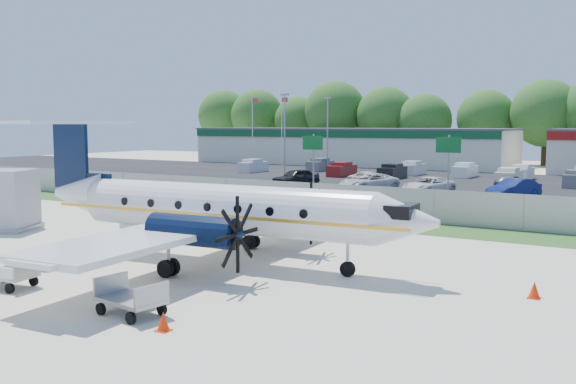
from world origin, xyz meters
The scene contains 30 objects.
ground centered at (0.00, 0.00, 0.00)m, with size 170.00×170.00×0.00m, color beige.
grass_verge centered at (0.00, 12.00, 0.01)m, with size 170.00×4.00×0.02m, color #2D561E.
access_road centered at (0.00, 19.00, 0.01)m, with size 170.00×8.00×0.02m, color black.
parking_lot centered at (0.00, 40.00, 0.01)m, with size 170.00×32.00×0.02m, color black.
perimeter_fence centered at (0.00, 14.00, 1.00)m, with size 120.00×0.06×1.99m.
building_west centered at (-24.00, 61.98, 2.63)m, with size 46.40×12.40×5.24m.
sign_left centered at (-8.00, 22.91, 3.61)m, with size 1.80×0.26×5.00m.
sign_mid centered at (3.00, 22.91, 3.61)m, with size 1.80×0.26×5.00m.
flagpole_west centered at (-35.92, 55.00, 5.64)m, with size 1.06×0.12×10.00m.
flagpole_east centered at (-30.92, 55.00, 5.64)m, with size 1.06×0.12×10.00m.
light_pole_nw centered at (-20.00, 38.00, 5.23)m, with size 0.90×0.35×9.09m.
light_pole_sw centered at (-20.00, 48.00, 5.23)m, with size 0.90×0.35×9.09m.
tree_line centered at (0.00, 74.00, 0.00)m, with size 112.00×6.00×14.00m, color #285A1A, non-canonical shape.
aircraft centered at (0.61, -0.79, 2.28)m, with size 19.13×18.85×5.90m.
pushback_tug centered at (-4.94, 1.43, 0.72)m, with size 2.85×2.08×1.51m.
baggage_cart_near centered at (-3.02, -8.11, 0.49)m, with size 2.18×1.52×1.06m.
baggage_cart_far centered at (3.12, -8.18, 0.51)m, with size 2.23×1.51×1.09m.
service_container centered at (-14.34, -0.23, 1.53)m, with size 3.93×3.93×3.29m.
cone_nose centered at (13.14, 0.16, 0.27)m, with size 0.41×0.41×0.58m.
cone_port_wing centered at (4.97, -8.80, 0.26)m, with size 0.39×0.39×0.55m.
cone_starboard_wing centered at (-1.86, 6.52, 0.23)m, with size 0.35×0.35×0.49m.
road_car_west centered at (-19.62, 17.62, 0.00)m, with size 1.89×4.65×1.35m, color #595B5E.
road_car_mid centered at (4.56, 20.89, 0.00)m, with size 1.61×4.01×1.37m, color maroon.
parked_car_a centered at (-13.50, 29.45, 0.00)m, with size 1.95×4.85×1.65m, color black.
parked_car_b centered at (-5.82, 28.79, 0.00)m, with size 2.60×5.63×1.57m, color silver.
parked_car_c centered at (-0.61, 29.28, 0.00)m, with size 2.37×5.14×1.43m, color silver.
parked_car_d centered at (6.28, 28.95, 0.00)m, with size 1.70×4.87×1.61m, color navy.
parked_car_f centered at (-8.20, 34.35, 0.00)m, with size 2.17×4.70×1.31m, color beige.
parked_car_g centered at (4.60, 35.35, 0.00)m, with size 1.75×4.35×1.48m, color #595B5E.
far_parking_rows centered at (0.00, 45.00, 0.00)m, with size 56.00×10.00×1.60m, color gray, non-canonical shape.
Camera 1 is at (17.00, -21.80, 5.73)m, focal length 40.00 mm.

